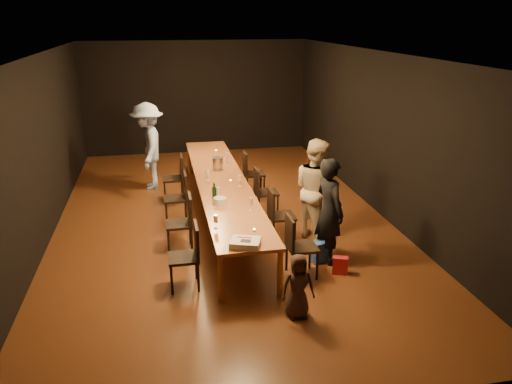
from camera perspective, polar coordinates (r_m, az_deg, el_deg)
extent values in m
plane|color=#402310|center=(9.43, -3.87, -2.98)|extent=(10.00, 10.00, 0.00)
cube|color=black|center=(13.86, -6.80, 10.66)|extent=(6.00, 0.04, 3.00)
cube|color=black|center=(4.35, 4.55, -9.45)|extent=(6.00, 0.04, 3.00)
cube|color=black|center=(9.11, -23.21, 4.58)|extent=(0.04, 10.00, 3.00)
cube|color=black|center=(9.79, 13.71, 6.57)|extent=(0.04, 10.00, 3.00)
cube|color=silver|center=(8.74, -4.33, 15.51)|extent=(6.00, 10.00, 0.04)
cube|color=brown|center=(9.18, -3.98, 1.21)|extent=(0.90, 6.00, 0.05)
cylinder|color=brown|center=(6.64, -4.05, -9.85)|extent=(0.08, 0.08, 0.70)
cylinder|color=brown|center=(6.77, 2.76, -9.21)|extent=(0.08, 0.08, 0.70)
cylinder|color=brown|center=(12.02, -7.64, 3.64)|extent=(0.08, 0.08, 0.70)
cylinder|color=brown|center=(12.09, -3.85, 3.87)|extent=(0.08, 0.08, 0.70)
imported|color=black|center=(7.60, 8.39, -2.15)|extent=(0.53, 0.68, 1.65)
imported|color=beige|center=(8.40, 6.87, 0.33)|extent=(0.91, 1.01, 1.73)
imported|color=#95AEE6|center=(11.05, -12.21, 5.13)|extent=(0.70, 1.21, 1.88)
imported|color=#3D2A22|center=(6.34, 4.83, -10.66)|extent=(0.42, 0.28, 0.85)
cube|color=red|center=(7.52, 9.60, -8.26)|extent=(0.25, 0.19, 0.27)
cube|color=#2951B3|center=(7.80, 7.26, -6.77)|extent=(0.31, 0.26, 0.33)
cube|color=white|center=(6.56, -1.24, -5.84)|extent=(0.46, 0.42, 0.09)
cube|color=black|center=(6.51, -1.19, -5.60)|extent=(0.16, 0.14, 0.00)
cube|color=red|center=(6.61, -1.36, -5.20)|extent=(0.20, 0.10, 0.00)
cylinder|color=white|center=(7.97, -4.15, -1.06)|extent=(0.21, 0.21, 0.11)
cylinder|color=#B8B7BC|center=(9.83, -4.42, 3.28)|extent=(0.26, 0.26, 0.23)
cylinder|color=#B2B7B2|center=(7.00, -0.21, -4.41)|extent=(0.05, 0.05, 0.03)
cylinder|color=#B2B7B2|center=(9.06, -2.93, 1.24)|extent=(0.05, 0.05, 0.03)
cylinder|color=#B2B7B2|center=(11.15, -4.60, 4.71)|extent=(0.05, 0.05, 0.03)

